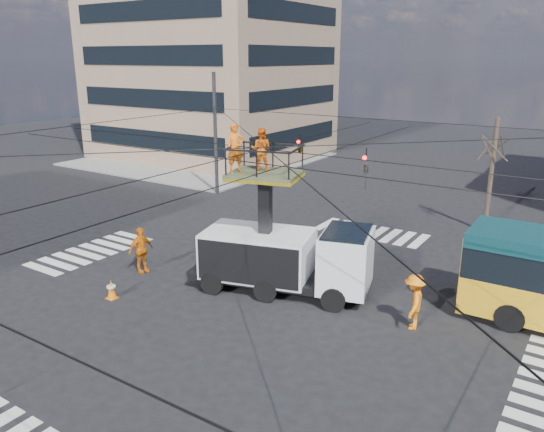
{
  "coord_description": "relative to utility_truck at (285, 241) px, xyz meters",
  "views": [
    {
      "loc": [
        10.19,
        -15.12,
        8.92
      ],
      "look_at": [
        -0.75,
        1.59,
        2.89
      ],
      "focal_mm": 35.0,
      "sensor_mm": 36.0,
      "label": 1
    }
  ],
  "objects": [
    {
      "name": "flagger",
      "position": [
        5.27,
        -0.19,
        -1.11
      ],
      "size": [
        0.98,
        1.39,
        1.95
      ],
      "primitive_type": "imported",
      "rotation": [
        0.0,
        0.0,
        -1.36
      ],
      "color": "orange",
      "rests_on": "ground"
    },
    {
      "name": "overhead_network",
      "position": [
        -0.09,
        -0.93,
        2.2
      ],
      "size": [
        24.24,
        24.24,
        8.0
      ],
      "color": "#2D2D30",
      "rests_on": "ground"
    },
    {
      "name": "ground",
      "position": [
        -0.02,
        -1.33,
        -2.09
      ],
      "size": [
        120.0,
        120.0,
        0.0
      ],
      "primitive_type": "plane",
      "color": "black",
      "rests_on": "ground"
    },
    {
      "name": "tree_a",
      "position": [
        4.98,
        12.17,
        2.54
      ],
      "size": [
        2.0,
        2.0,
        6.0
      ],
      "color": "#382B21",
      "rests_on": "ground"
    },
    {
      "name": "crosswalks",
      "position": [
        -0.02,
        -1.33,
        -2.08
      ],
      "size": [
        22.4,
        22.4,
        0.02
      ],
      "primitive_type": null,
      "color": "silver",
      "rests_on": "ground"
    },
    {
      "name": "utility_truck",
      "position": [
        0.0,
        0.0,
        0.0
      ],
      "size": [
        7.36,
        4.11,
        6.55
      ],
      "rotation": [
        0.0,
        0.0,
        0.27
      ],
      "color": "black",
      "rests_on": "ground"
    },
    {
      "name": "worker_ground",
      "position": [
        -6.12,
        -1.78,
        -1.09
      ],
      "size": [
        0.67,
        1.24,
        2.01
      ],
      "primitive_type": "imported",
      "rotation": [
        0.0,
        0.0,
        1.41
      ],
      "color": "orange",
      "rests_on": "ground"
    },
    {
      "name": "sidewalk_nw",
      "position": [
        -21.02,
        19.67,
        -2.03
      ],
      "size": [
        18.0,
        18.0,
        0.12
      ],
      "primitive_type": "cube",
      "color": "slate",
      "rests_on": "ground"
    },
    {
      "name": "traffic_cone",
      "position": [
        -5.17,
        -4.26,
        -1.71
      ],
      "size": [
        0.36,
        0.36,
        0.76
      ],
      "primitive_type": "cone",
      "color": "orange",
      "rests_on": "ground"
    }
  ]
}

